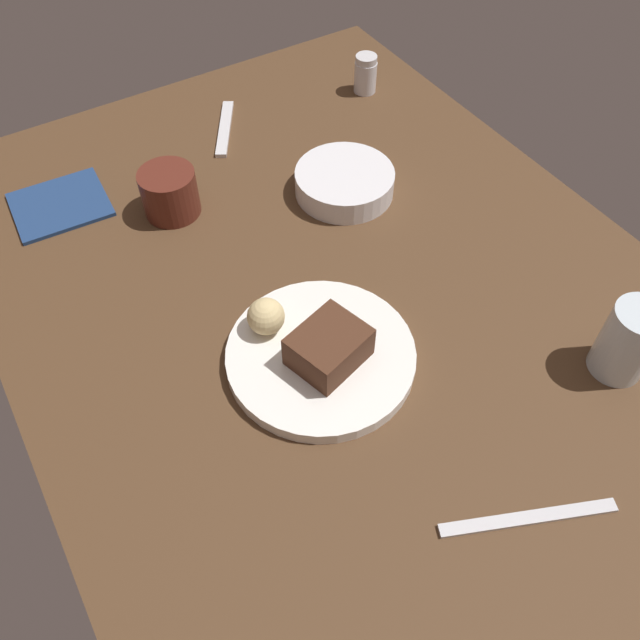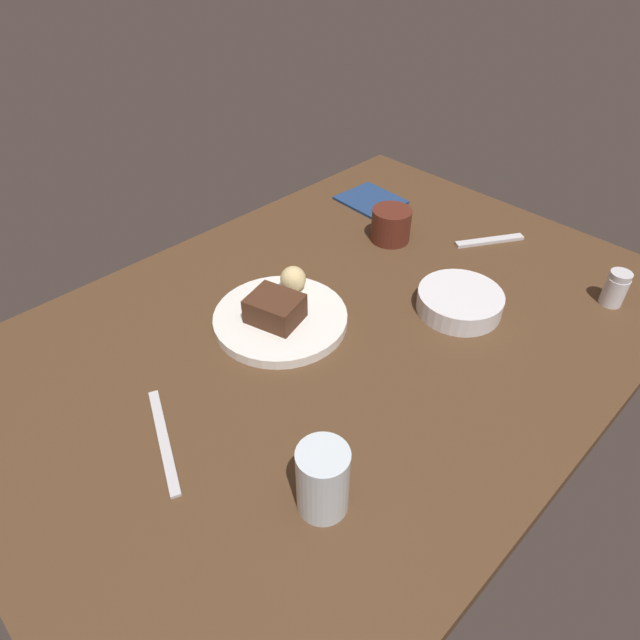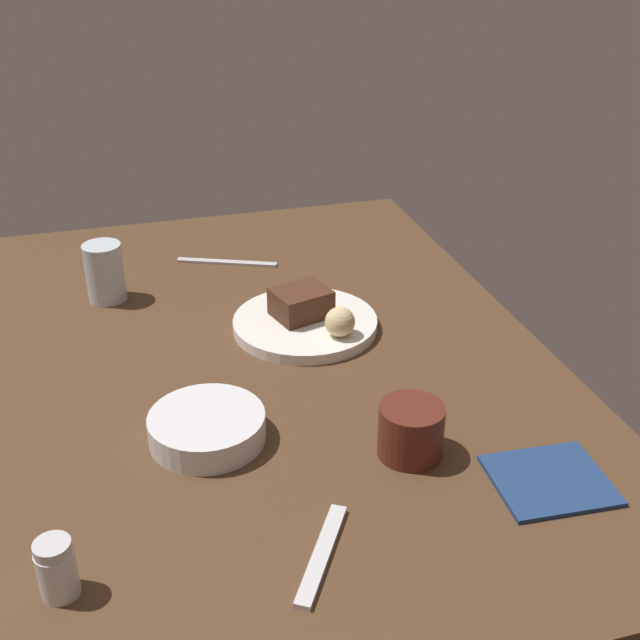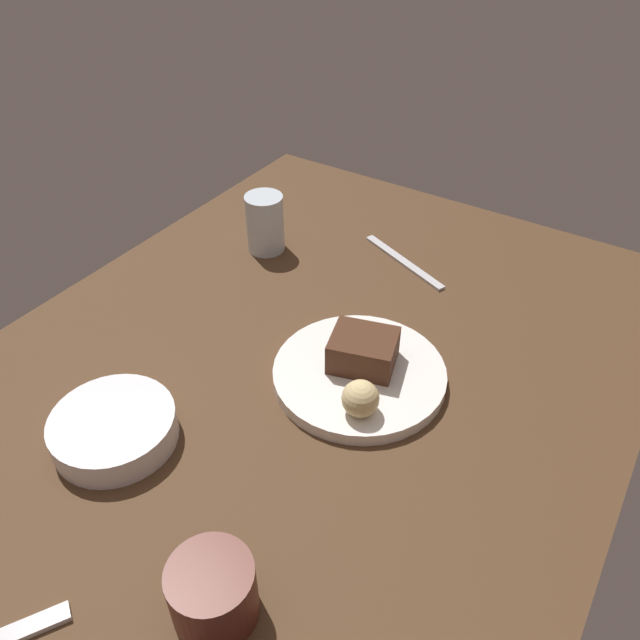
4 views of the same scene
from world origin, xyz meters
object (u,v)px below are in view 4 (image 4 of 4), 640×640
(chocolate_cake_slice, at_px, (363,350))
(butter_knife, at_px, (403,261))
(dessert_plate, at_px, (359,374))
(coffee_cup, at_px, (213,592))
(side_bowl, at_px, (114,428))
(bread_roll, at_px, (362,396))
(water_glass, at_px, (265,223))

(chocolate_cake_slice, xyz_separation_m, butter_knife, (0.27, 0.08, -0.04))
(dessert_plate, xyz_separation_m, coffee_cup, (-0.35, -0.04, 0.03))
(coffee_cup, bearing_deg, chocolate_cake_slice, 7.36)
(chocolate_cake_slice, relative_size, side_bowl, 0.57)
(side_bowl, bearing_deg, bread_roll, -51.24)
(water_glass, distance_m, side_bowl, 0.46)
(chocolate_cake_slice, relative_size, butter_knife, 0.45)
(chocolate_cake_slice, relative_size, coffee_cup, 1.04)
(bread_roll, height_order, water_glass, water_glass)
(coffee_cup, bearing_deg, bread_roll, 1.13)
(side_bowl, relative_size, coffee_cup, 1.82)
(butter_knife, bearing_deg, chocolate_cake_slice, -51.37)
(dessert_plate, xyz_separation_m, water_glass, (0.20, 0.30, 0.04))
(chocolate_cake_slice, distance_m, coffee_cup, 0.36)
(butter_knife, bearing_deg, dessert_plate, -51.51)
(side_bowl, bearing_deg, butter_knife, -12.43)
(dessert_plate, bearing_deg, butter_knife, 15.46)
(water_glass, relative_size, coffee_cup, 1.23)
(coffee_cup, relative_size, butter_knife, 0.43)
(chocolate_cake_slice, relative_size, water_glass, 0.85)
(bread_roll, distance_m, water_glass, 0.42)
(dessert_plate, relative_size, bread_roll, 4.97)
(side_bowl, xyz_separation_m, butter_knife, (0.53, -0.12, -0.02))
(dessert_plate, bearing_deg, coffee_cup, -172.84)
(bread_roll, relative_size, water_glass, 0.46)
(dessert_plate, distance_m, coffee_cup, 0.35)
(chocolate_cake_slice, distance_m, butter_knife, 0.28)
(dessert_plate, height_order, coffee_cup, coffee_cup)
(water_glass, xyz_separation_m, butter_knife, (0.09, -0.22, -0.05))
(bread_roll, bearing_deg, coffee_cup, -178.87)
(dessert_plate, xyz_separation_m, side_bowl, (-0.25, 0.20, 0.01))
(coffee_cup, height_order, butter_knife, coffee_cup)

